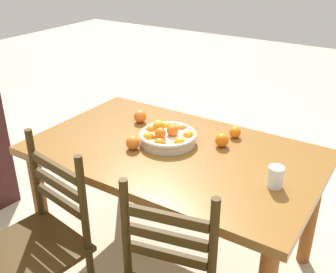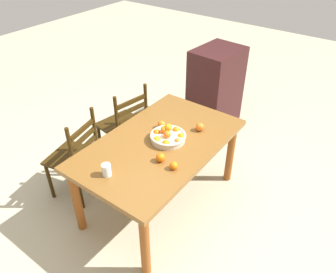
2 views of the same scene
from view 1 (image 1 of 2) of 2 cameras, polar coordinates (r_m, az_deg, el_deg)
ground_plane at (r=2.60m, az=0.73°, el=-16.33°), size 12.00×12.00×0.00m
dining_table at (r=2.22m, az=0.82°, el=-3.98°), size 1.55×0.93×0.74m
chair_by_cabinet at (r=2.06m, az=-17.94°, el=-14.34°), size 0.51×0.51×0.95m
fruit_bowl at (r=2.22m, az=-0.08°, el=-0.01°), size 0.32×0.32×0.14m
orange_loose_0 at (r=2.32m, az=9.48°, el=0.61°), size 0.07×0.07×0.07m
orange_loose_1 at (r=2.49m, az=-3.97°, el=2.85°), size 0.08×0.08×0.08m
orange_loose_2 at (r=2.20m, az=7.65°, el=-0.54°), size 0.07×0.07×0.07m
orange_loose_3 at (r=2.17m, az=-5.01°, el=-0.88°), size 0.08×0.08×0.08m
drinking_glass at (r=1.89m, az=15.00°, el=-5.56°), size 0.07×0.07×0.10m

